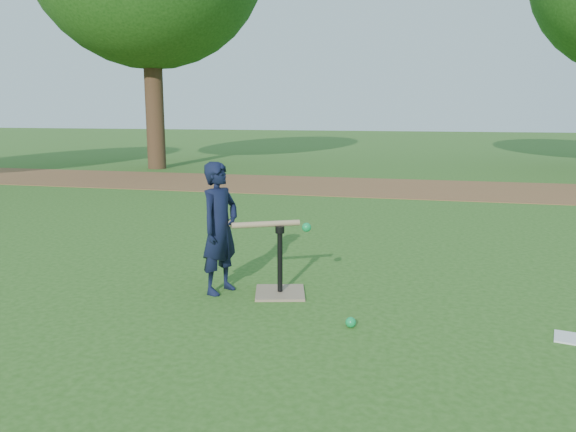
# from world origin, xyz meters

# --- Properties ---
(ground) EXTENTS (80.00, 80.00, 0.00)m
(ground) POSITION_xyz_m (0.00, 0.00, 0.00)
(ground) COLOR #285116
(ground) RESTS_ON ground
(dirt_strip) EXTENTS (24.00, 3.00, 0.01)m
(dirt_strip) POSITION_xyz_m (0.00, 7.50, 0.01)
(dirt_strip) COLOR brown
(dirt_strip) RESTS_ON ground
(child) EXTENTS (0.40, 0.49, 1.17)m
(child) POSITION_xyz_m (-0.47, 0.22, 0.58)
(child) COLOR black
(child) RESTS_ON ground
(wiffle_ball_ground) EXTENTS (0.08, 0.08, 0.08)m
(wiffle_ball_ground) POSITION_xyz_m (0.77, -0.35, 0.04)
(wiffle_ball_ground) COLOR #0C8E41
(wiffle_ball_ground) RESTS_ON ground
(batting_tee) EXTENTS (0.52, 0.52, 0.61)m
(batting_tee) POSITION_xyz_m (0.06, 0.28, 0.11)
(batting_tee) COLOR #8D7359
(batting_tee) RESTS_ON ground
(swing_action) EXTENTS (0.74, 0.32, 0.08)m
(swing_action) POSITION_xyz_m (-0.02, 0.25, 0.63)
(swing_action) COLOR #A1835E
(swing_action) RESTS_ON ground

